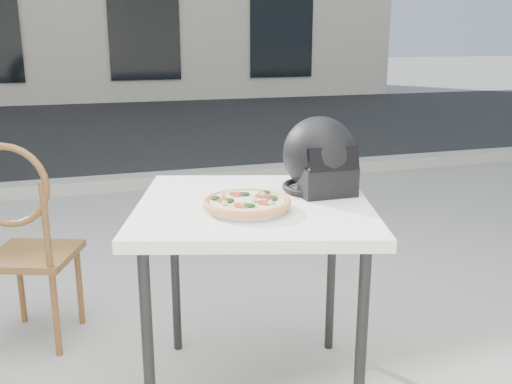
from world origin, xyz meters
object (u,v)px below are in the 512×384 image
object	(u,v)px
plate	(247,208)
cafe_table_main	(254,220)
pizza	(247,202)
helmet	(320,159)
cafe_chair_main	(23,235)

from	to	relation	value
plate	cafe_table_main	bearing A→B (deg)	59.57
plate	pizza	distance (m)	0.02
cafe_table_main	pizza	bearing A→B (deg)	-120.49
plate	helmet	size ratio (longest dim) A/B	1.11
cafe_table_main	cafe_chair_main	size ratio (longest dim) A/B	1.09
plate	pizza	bearing A→B (deg)	84.89
helmet	cafe_chair_main	world-z (taller)	helmet
pizza	helmet	xyz separation A→B (m)	(0.35, 0.16, 0.10)
pizza	cafe_chair_main	size ratio (longest dim) A/B	0.38
cafe_table_main	helmet	bearing A→B (deg)	12.79
helmet	cafe_chair_main	distance (m)	1.38
cafe_table_main	pizza	xyz separation A→B (m)	(-0.06, -0.10, 0.10)
pizza	cafe_table_main	bearing A→B (deg)	59.51
cafe_table_main	plate	xyz separation A→B (m)	(-0.06, -0.10, 0.08)
cafe_table_main	plate	bearing A→B (deg)	-120.43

